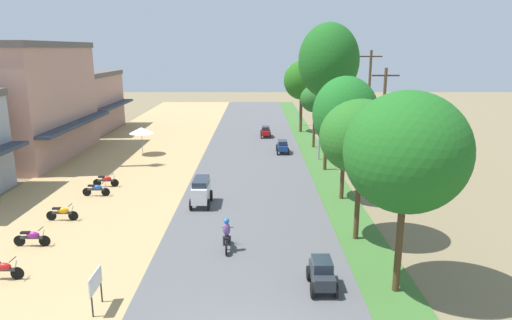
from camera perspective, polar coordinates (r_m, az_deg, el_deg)
shophouse_mid at (r=44.86m, az=-27.11°, el=6.61°), size 9.08×14.15×10.10m
shophouse_far at (r=57.36m, az=-20.89°, el=6.87°), size 7.81×10.83×6.90m
parked_motorbike_nearest at (r=22.25m, az=-29.24°, el=-11.84°), size 1.80×0.54×0.94m
parked_motorbike_second at (r=25.06m, az=-26.32°, el=-8.66°), size 1.80×0.54×0.94m
parked_motorbike_third at (r=27.94m, az=-23.16°, el=-6.06°), size 1.80×0.54×0.94m
parked_motorbike_fourth at (r=31.65m, az=-19.42°, el=-3.45°), size 1.80×0.54×0.94m
parked_motorbike_fifth at (r=33.54m, az=-18.33°, el=-2.40°), size 1.80×0.54×0.94m
street_signboard at (r=18.29m, az=-19.52°, el=-14.44°), size 0.06×1.30×1.50m
vendor_umbrella at (r=42.48m, az=-14.21°, el=3.63°), size 2.20×2.20×2.52m
median_tree_nearest at (r=17.82m, az=18.37°, el=0.90°), size 4.69×4.69×8.01m
median_tree_second at (r=22.60m, az=13.06°, el=2.85°), size 4.06×4.06×7.14m
median_tree_third at (r=28.83m, az=11.13°, el=5.68°), size 4.08×4.08×7.86m
median_tree_fourth at (r=35.64m, az=9.10°, el=12.18°), size 4.61×4.61×11.40m
median_tree_fifth at (r=44.40m, az=7.38°, el=7.59°), size 2.82×2.82×6.05m
median_tree_sixth at (r=52.65m, az=5.74°, el=9.90°), size 4.08×4.08×8.12m
streetlamp_near at (r=39.39m, az=8.04°, el=6.07°), size 3.16×0.20×7.28m
streetlamp_mid at (r=57.28m, az=5.54°, el=8.62°), size 3.16×0.20×7.45m
utility_pole_near at (r=31.81m, az=15.56°, el=3.94°), size 1.80×0.20×8.30m
utility_pole_far at (r=38.34m, az=13.89°, el=6.50°), size 1.80×0.20×9.40m
car_hatchback_charcoal at (r=19.00m, az=8.25°, el=-13.84°), size 1.04×2.00×1.23m
car_van_white at (r=28.20m, az=-6.93°, el=-3.81°), size 1.19×2.41×1.67m
car_sedan_blue at (r=42.12m, az=3.32°, el=1.78°), size 1.10×2.26×1.19m
car_sedan_red at (r=49.70m, az=1.19°, el=3.66°), size 1.10×2.26×1.19m
motorbike_ahead_second at (r=22.06m, az=-3.70°, el=-9.35°), size 0.54×1.80×1.66m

